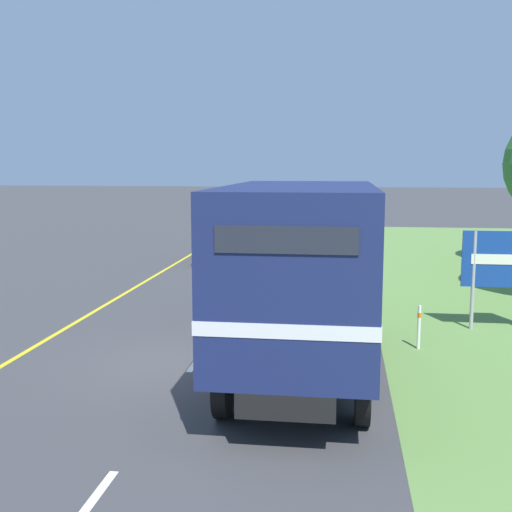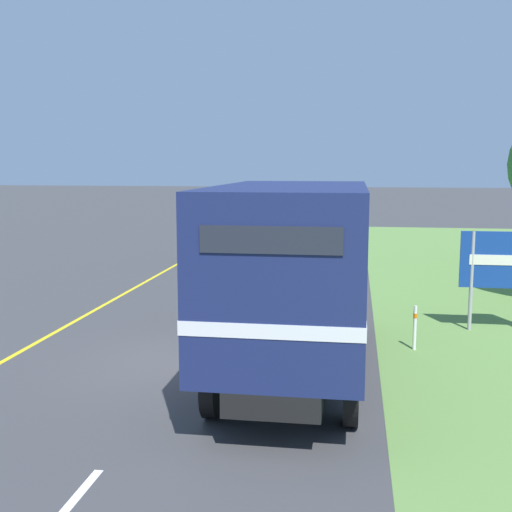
{
  "view_description": "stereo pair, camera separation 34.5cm",
  "coord_description": "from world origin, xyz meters",
  "px_view_note": "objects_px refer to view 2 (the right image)",
  "views": [
    {
      "loc": [
        2.84,
        -11.96,
        3.9
      ],
      "look_at": [
        0.3,
        6.67,
        1.2
      ],
      "focal_mm": 45.0,
      "sensor_mm": 36.0,
      "label": 1
    },
    {
      "loc": [
        3.18,
        -11.91,
        3.9
      ],
      "look_at": [
        0.3,
        6.67,
        1.2
      ],
      "focal_mm": 45.0,
      "sensor_mm": 36.0,
      "label": 2
    }
  ],
  "objects_px": {
    "lead_car_white": "(229,238)",
    "delineator_post": "(415,327)",
    "horse_trailer_truck": "(296,269)",
    "highway_sign": "(503,262)"
  },
  "relations": [
    {
      "from": "horse_trailer_truck",
      "to": "delineator_post",
      "type": "height_order",
      "value": "horse_trailer_truck"
    },
    {
      "from": "lead_car_white",
      "to": "horse_trailer_truck",
      "type": "bearing_deg",
      "value": -73.84
    },
    {
      "from": "horse_trailer_truck",
      "to": "highway_sign",
      "type": "distance_m",
      "value": 5.87
    },
    {
      "from": "lead_car_white",
      "to": "delineator_post",
      "type": "xyz_separation_m",
      "value": [
        6.29,
        -11.69,
        -0.44
      ]
    },
    {
      "from": "lead_car_white",
      "to": "delineator_post",
      "type": "relative_size",
      "value": 4.14
    },
    {
      "from": "lead_car_white",
      "to": "delineator_post",
      "type": "distance_m",
      "value": 13.28
    },
    {
      "from": "lead_car_white",
      "to": "highway_sign",
      "type": "distance_m",
      "value": 12.94
    },
    {
      "from": "highway_sign",
      "to": "delineator_post",
      "type": "relative_size",
      "value": 2.84
    },
    {
      "from": "lead_car_white",
      "to": "highway_sign",
      "type": "height_order",
      "value": "highway_sign"
    },
    {
      "from": "lead_car_white",
      "to": "highway_sign",
      "type": "bearing_deg",
      "value": -49.32
    }
  ]
}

